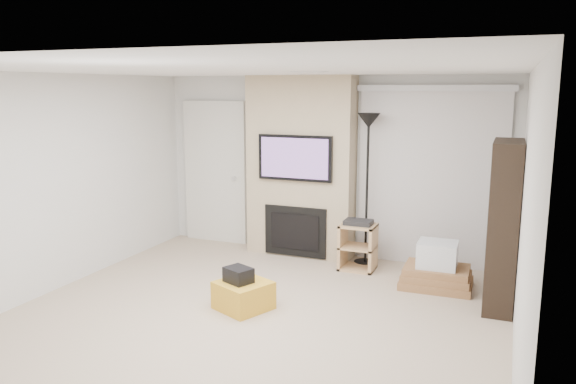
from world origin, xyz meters
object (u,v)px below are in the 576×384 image
at_px(av_stand, 358,244).
at_px(bookshelf, 503,226).
at_px(floor_lamp, 368,146).
at_px(ottoman, 243,295).
at_px(box_stack, 437,270).

relative_size(av_stand, bookshelf, 0.37).
height_order(floor_lamp, bookshelf, floor_lamp).
relative_size(ottoman, box_stack, 0.60).
bearing_deg(bookshelf, floor_lamp, 151.84).
bearing_deg(floor_lamp, box_stack, -28.72).
distance_m(av_stand, box_stack, 1.09).
distance_m(box_stack, bookshelf, 1.05).
bearing_deg(ottoman, box_stack, 38.62).
xyz_separation_m(ottoman, box_stack, (1.83, 1.46, 0.06)).
xyz_separation_m(floor_lamp, box_stack, (1.01, -0.55, -1.38)).
height_order(floor_lamp, av_stand, floor_lamp).
bearing_deg(av_stand, ottoman, -114.22).
distance_m(floor_lamp, bookshelf, 2.06).
bearing_deg(av_stand, bookshelf, -20.50).
bearing_deg(bookshelf, ottoman, -156.59).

